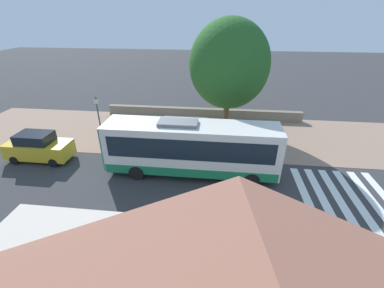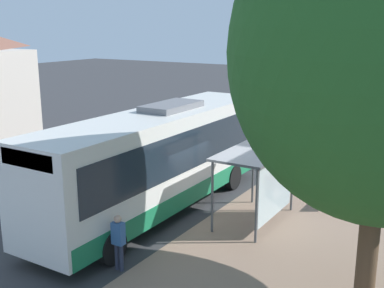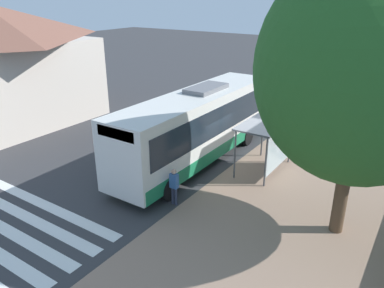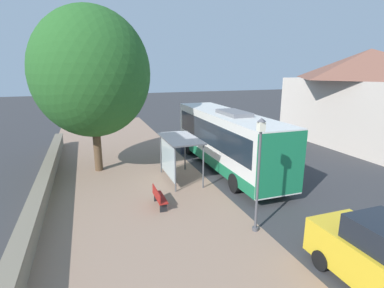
% 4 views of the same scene
% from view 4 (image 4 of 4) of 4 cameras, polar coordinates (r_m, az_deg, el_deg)
% --- Properties ---
extents(ground_plane, '(120.00, 120.00, 0.00)m').
position_cam_4_polar(ground_plane, '(18.52, 1.38, -5.33)').
color(ground_plane, '#353538').
rests_on(ground_plane, ground).
extents(sidewalk_plaza, '(9.00, 44.00, 0.02)m').
position_cam_4_polar(sidewalk_plaza, '(17.53, -12.61, -6.81)').
color(sidewalk_plaza, '#937560').
rests_on(sidewalk_plaza, ground).
extents(crosswalk_stripes, '(9.00, 5.25, 0.01)m').
position_cam_4_polar(crosswalk_stripes, '(28.85, 3.98, 1.83)').
color(crosswalk_stripes, silver).
rests_on(crosswalk_stripes, ground).
extents(stone_wall, '(0.60, 20.00, 0.99)m').
position_cam_4_polar(stone_wall, '(17.44, -26.09, -6.38)').
color(stone_wall, gray).
rests_on(stone_wall, ground).
extents(background_building, '(8.22, 12.52, 7.71)m').
position_cam_4_polar(background_building, '(28.76, 30.06, 7.90)').
color(background_building, beige).
rests_on(background_building, ground).
extents(bus, '(2.63, 11.28, 3.79)m').
position_cam_4_polar(bus, '(18.65, 6.63, 1.00)').
color(bus, silver).
rests_on(bus, ground).
extents(bus_shelter, '(1.82, 3.41, 2.47)m').
position_cam_4_polar(bus_shelter, '(16.59, -2.76, -0.18)').
color(bus_shelter, '#515459').
rests_on(bus_shelter, ground).
extents(pedestrian, '(0.34, 0.22, 1.60)m').
position_cam_4_polar(pedestrian, '(22.07, -1.81, 0.43)').
color(pedestrian, '#2D3347').
rests_on(pedestrian, ground).
extents(bench, '(0.40, 1.49, 0.88)m').
position_cam_4_polar(bench, '(14.00, -6.31, -10.05)').
color(bench, maroon).
rests_on(bench, ground).
extents(street_lamp_near, '(0.28, 0.28, 4.50)m').
position_cam_4_polar(street_lamp_near, '(11.42, 12.60, -4.24)').
color(street_lamp_near, '#4C4C51').
rests_on(street_lamp_near, ground).
extents(shade_tree, '(6.75, 6.75, 9.65)m').
position_cam_4_polar(shade_tree, '(18.65, -18.61, 12.68)').
color(shade_tree, brown).
rests_on(shade_tree, ground).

